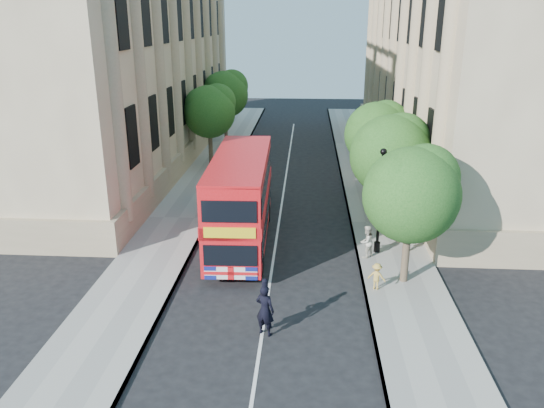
% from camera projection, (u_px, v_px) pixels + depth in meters
% --- Properties ---
extents(ground, '(120.00, 120.00, 0.00)m').
position_uv_depth(ground, '(265.00, 314.00, 20.60)').
color(ground, black).
rests_on(ground, ground).
extents(pavement_right, '(3.50, 80.00, 0.12)m').
position_uv_depth(pavement_right, '(381.00, 223.00, 29.64)').
color(pavement_right, gray).
rests_on(pavement_right, ground).
extents(pavement_left, '(3.50, 80.00, 0.12)m').
position_uv_depth(pavement_left, '(179.00, 218.00, 30.37)').
color(pavement_left, gray).
rests_on(pavement_left, ground).
extents(building_right, '(12.00, 38.00, 18.00)m').
position_uv_depth(building_right, '(475.00, 46.00, 39.39)').
color(building_right, tan).
rests_on(building_right, ground).
extents(building_left, '(12.00, 38.00, 18.00)m').
position_uv_depth(building_left, '(112.00, 45.00, 41.13)').
color(building_left, tan).
rests_on(building_left, ground).
extents(tree_right_near, '(4.00, 4.00, 6.08)m').
position_uv_depth(tree_right_near, '(412.00, 190.00, 21.70)').
color(tree_right_near, '#473828').
rests_on(tree_right_near, ground).
extents(tree_right_mid, '(4.20, 4.20, 6.37)m').
position_uv_depth(tree_right_mid, '(391.00, 151.00, 27.28)').
color(tree_right_mid, '#473828').
rests_on(tree_right_mid, ground).
extents(tree_right_far, '(4.00, 4.00, 6.15)m').
position_uv_depth(tree_right_far, '(377.00, 131.00, 32.98)').
color(tree_right_far, '#473828').
rests_on(tree_right_far, ground).
extents(tree_left_far, '(4.00, 4.00, 6.30)m').
position_uv_depth(tree_left_far, '(210.00, 109.00, 40.28)').
color(tree_left_far, '#473828').
rests_on(tree_left_far, ground).
extents(tree_left_back, '(4.20, 4.20, 6.65)m').
position_uv_depth(tree_left_back, '(225.00, 92.00, 47.73)').
color(tree_left_back, '#473828').
rests_on(tree_left_back, ground).
extents(lamp_post, '(0.32, 0.32, 5.16)m').
position_uv_depth(lamp_post, '(380.00, 205.00, 25.12)').
color(lamp_post, black).
rests_on(lamp_post, pavement_right).
extents(double_decker_bus, '(2.87, 9.81, 4.50)m').
position_uv_depth(double_decker_bus, '(241.00, 198.00, 26.27)').
color(double_decker_bus, red).
rests_on(double_decker_bus, ground).
extents(box_van, '(2.58, 5.64, 3.15)m').
position_uv_depth(box_van, '(243.00, 183.00, 31.91)').
color(box_van, black).
rests_on(box_van, ground).
extents(police_constable, '(0.85, 0.73, 1.98)m').
position_uv_depth(police_constable, '(265.00, 310.00, 19.00)').
color(police_constable, black).
rests_on(police_constable, ground).
extents(woman_pedestrian, '(0.97, 0.96, 1.58)m').
position_uv_depth(woman_pedestrian, '(366.00, 242.00, 25.07)').
color(woman_pedestrian, beige).
rests_on(woman_pedestrian, pavement_right).
extents(child_a, '(0.78, 0.53, 1.23)m').
position_uv_depth(child_a, '(407.00, 240.00, 25.68)').
color(child_a, orange).
rests_on(child_a, pavement_right).
extents(child_b, '(0.85, 0.66, 1.16)m').
position_uv_depth(child_b, '(377.00, 276.00, 22.13)').
color(child_b, gold).
rests_on(child_b, pavement_right).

